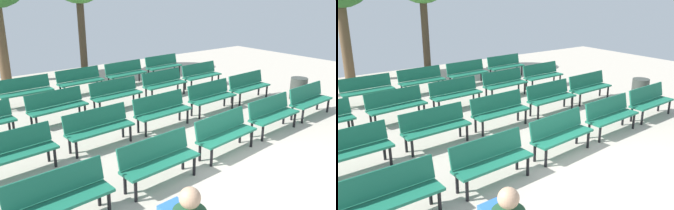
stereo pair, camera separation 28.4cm
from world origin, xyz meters
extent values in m
plane|color=#B2A899|center=(0.00, 0.00, 0.00)|extent=(24.06, 24.06, 0.00)
cube|color=#19664C|center=(-3.90, 1.23, 0.43)|extent=(1.62, 0.51, 0.05)
cube|color=#19664C|center=(-3.91, 1.43, 0.68)|extent=(1.60, 0.19, 0.40)
cylinder|color=black|center=(-3.20, 1.11, 0.20)|extent=(0.06, 0.06, 0.40)
cylinder|color=black|center=(-3.21, 1.42, 0.20)|extent=(0.06, 0.06, 0.40)
cube|color=#19664C|center=(-1.98, 1.35, 0.43)|extent=(1.62, 0.53, 0.05)
cube|color=#19664C|center=(-1.99, 1.55, 0.68)|extent=(1.60, 0.22, 0.40)
cylinder|color=black|center=(-2.67, 1.15, 0.20)|extent=(0.06, 0.06, 0.40)
cylinder|color=black|center=(-1.27, 1.23, 0.20)|extent=(0.06, 0.06, 0.40)
cylinder|color=black|center=(-2.69, 1.47, 0.20)|extent=(0.06, 0.06, 0.40)
cylinder|color=black|center=(-1.29, 1.55, 0.20)|extent=(0.06, 0.06, 0.40)
cube|color=#19664C|center=(-0.06, 1.52, 0.43)|extent=(1.63, 0.58, 0.05)
cube|color=#19664C|center=(-0.08, 1.71, 0.68)|extent=(1.60, 0.27, 0.40)
cylinder|color=black|center=(-0.74, 1.29, 0.20)|extent=(0.06, 0.06, 0.40)
cylinder|color=black|center=(0.65, 1.42, 0.20)|extent=(0.06, 0.06, 0.40)
cylinder|color=black|center=(-0.77, 1.61, 0.20)|extent=(0.06, 0.06, 0.40)
cylinder|color=black|center=(0.62, 1.74, 0.20)|extent=(0.06, 0.06, 0.40)
cube|color=#19664C|center=(1.80, 1.67, 0.43)|extent=(1.62, 0.52, 0.05)
cube|color=#19664C|center=(1.79, 1.87, 0.68)|extent=(1.60, 0.20, 0.40)
cylinder|color=black|center=(1.11, 1.47, 0.20)|extent=(0.06, 0.06, 0.40)
cylinder|color=black|center=(2.51, 1.54, 0.20)|extent=(0.06, 0.06, 0.40)
cylinder|color=black|center=(1.10, 1.79, 0.20)|extent=(0.06, 0.06, 0.40)
cylinder|color=black|center=(2.50, 1.86, 0.20)|extent=(0.06, 0.06, 0.40)
cube|color=#19664C|center=(3.64, 1.78, 0.43)|extent=(1.62, 0.51, 0.05)
cube|color=#19664C|center=(3.63, 1.98, 0.68)|extent=(1.60, 0.20, 0.40)
cylinder|color=black|center=(2.94, 1.58, 0.20)|extent=(0.06, 0.06, 0.40)
cylinder|color=black|center=(4.34, 1.65, 0.20)|extent=(0.06, 0.06, 0.40)
cylinder|color=black|center=(2.93, 1.90, 0.20)|extent=(0.06, 0.06, 0.40)
cylinder|color=black|center=(4.33, 1.97, 0.20)|extent=(0.06, 0.06, 0.40)
cube|color=#19664C|center=(-4.00, 3.32, 0.43)|extent=(1.63, 0.56, 0.05)
cube|color=#19664C|center=(-4.01, 3.52, 0.68)|extent=(1.60, 0.25, 0.40)
cylinder|color=black|center=(-3.29, 3.22, 0.20)|extent=(0.06, 0.06, 0.40)
cylinder|color=black|center=(-3.31, 3.53, 0.20)|extent=(0.06, 0.06, 0.40)
cube|color=#19664C|center=(-2.09, 3.51, 0.43)|extent=(1.62, 0.53, 0.05)
cube|color=#19664C|center=(-2.10, 3.71, 0.68)|extent=(1.60, 0.21, 0.40)
cylinder|color=black|center=(-2.78, 3.31, 0.20)|extent=(0.06, 0.06, 0.40)
cylinder|color=black|center=(-1.38, 3.39, 0.20)|extent=(0.06, 0.06, 0.40)
cylinder|color=black|center=(-2.80, 3.63, 0.20)|extent=(0.06, 0.06, 0.40)
cylinder|color=black|center=(-1.40, 3.71, 0.20)|extent=(0.06, 0.06, 0.40)
cube|color=#19664C|center=(-0.25, 3.58, 0.43)|extent=(1.62, 0.51, 0.05)
cube|color=#19664C|center=(-0.25, 3.78, 0.68)|extent=(1.60, 0.19, 0.40)
cylinder|color=black|center=(-0.94, 3.39, 0.20)|extent=(0.06, 0.06, 0.40)
cylinder|color=black|center=(0.46, 3.46, 0.20)|extent=(0.06, 0.06, 0.40)
cylinder|color=black|center=(-0.95, 3.71, 0.20)|extent=(0.06, 0.06, 0.40)
cylinder|color=black|center=(0.45, 3.78, 0.20)|extent=(0.06, 0.06, 0.40)
cube|color=#19664C|center=(1.66, 3.72, 0.43)|extent=(1.62, 0.51, 0.05)
cube|color=#19664C|center=(1.65, 3.92, 0.68)|extent=(1.60, 0.19, 0.40)
cylinder|color=black|center=(0.97, 3.53, 0.20)|extent=(0.06, 0.06, 0.40)
cylinder|color=black|center=(2.36, 3.59, 0.20)|extent=(0.06, 0.06, 0.40)
cylinder|color=black|center=(0.95, 3.85, 0.20)|extent=(0.06, 0.06, 0.40)
cylinder|color=black|center=(2.35, 3.91, 0.20)|extent=(0.06, 0.06, 0.40)
cube|color=#19664C|center=(3.46, 3.84, 0.43)|extent=(1.62, 0.51, 0.05)
cube|color=#19664C|center=(3.45, 4.04, 0.68)|extent=(1.60, 0.20, 0.40)
cylinder|color=black|center=(2.77, 3.65, 0.20)|extent=(0.06, 0.06, 0.40)
cylinder|color=black|center=(4.16, 3.72, 0.20)|extent=(0.06, 0.06, 0.40)
cylinder|color=black|center=(2.75, 3.97, 0.20)|extent=(0.06, 0.06, 0.40)
cylinder|color=black|center=(4.15, 4.04, 0.20)|extent=(0.06, 0.06, 0.40)
cylinder|color=black|center=(-3.51, 5.36, 0.20)|extent=(0.06, 0.06, 0.40)
cylinder|color=black|center=(-3.53, 5.68, 0.20)|extent=(0.06, 0.06, 0.40)
cube|color=#19664C|center=(-2.27, 5.58, 0.43)|extent=(1.64, 0.60, 0.05)
cube|color=#19664C|center=(-2.29, 5.78, 0.68)|extent=(1.60, 0.28, 0.40)
cylinder|color=black|center=(-2.95, 5.35, 0.20)|extent=(0.06, 0.06, 0.40)
cylinder|color=black|center=(-1.56, 5.49, 0.20)|extent=(0.06, 0.06, 0.40)
cylinder|color=black|center=(-2.98, 5.67, 0.20)|extent=(0.06, 0.06, 0.40)
cylinder|color=black|center=(-1.59, 5.81, 0.20)|extent=(0.06, 0.06, 0.40)
cube|color=#19664C|center=(-0.42, 5.68, 0.43)|extent=(1.62, 0.53, 0.05)
cube|color=#19664C|center=(-0.43, 5.88, 0.68)|extent=(1.60, 0.21, 0.40)
cylinder|color=black|center=(-1.11, 5.48, 0.20)|extent=(0.06, 0.06, 0.40)
cylinder|color=black|center=(0.29, 5.56, 0.20)|extent=(0.06, 0.06, 0.40)
cylinder|color=black|center=(-1.12, 5.80, 0.20)|extent=(0.06, 0.06, 0.40)
cylinder|color=black|center=(0.27, 5.88, 0.20)|extent=(0.06, 0.06, 0.40)
cube|color=#19664C|center=(1.51, 5.82, 0.43)|extent=(1.62, 0.53, 0.05)
cube|color=#19664C|center=(1.50, 6.02, 0.68)|extent=(1.60, 0.21, 0.40)
cylinder|color=black|center=(0.82, 5.62, 0.20)|extent=(0.06, 0.06, 0.40)
cylinder|color=black|center=(2.22, 5.70, 0.20)|extent=(0.06, 0.06, 0.40)
cylinder|color=black|center=(0.80, 5.94, 0.20)|extent=(0.06, 0.06, 0.40)
cylinder|color=black|center=(2.20, 6.02, 0.20)|extent=(0.06, 0.06, 0.40)
cube|color=#19664C|center=(3.32, 5.97, 0.43)|extent=(1.62, 0.51, 0.05)
cube|color=#19664C|center=(3.31, 6.17, 0.68)|extent=(1.60, 0.19, 0.40)
cylinder|color=black|center=(2.63, 5.78, 0.20)|extent=(0.06, 0.06, 0.40)
cylinder|color=black|center=(4.03, 5.84, 0.20)|extent=(0.06, 0.06, 0.40)
cylinder|color=black|center=(2.61, 6.10, 0.20)|extent=(0.06, 0.06, 0.40)
cylinder|color=black|center=(4.01, 6.16, 0.20)|extent=(0.06, 0.06, 0.40)
cube|color=#19664C|center=(-2.47, 7.66, 0.43)|extent=(1.62, 0.51, 0.05)
cube|color=#19664C|center=(-2.48, 7.86, 0.68)|extent=(1.60, 0.19, 0.40)
cylinder|color=black|center=(-3.16, 7.47, 0.20)|extent=(0.06, 0.06, 0.40)
cylinder|color=black|center=(-1.77, 7.53, 0.20)|extent=(0.06, 0.06, 0.40)
cylinder|color=black|center=(-3.18, 7.79, 0.20)|extent=(0.06, 0.06, 0.40)
cylinder|color=black|center=(-1.78, 7.85, 0.20)|extent=(0.06, 0.06, 0.40)
cube|color=#19664C|center=(-0.59, 7.85, 0.43)|extent=(1.62, 0.53, 0.05)
cube|color=#19664C|center=(-0.60, 8.05, 0.68)|extent=(1.60, 0.22, 0.40)
cylinder|color=black|center=(-1.27, 7.65, 0.20)|extent=(0.06, 0.06, 0.40)
cylinder|color=black|center=(0.12, 7.73, 0.20)|extent=(0.06, 0.06, 0.40)
cylinder|color=black|center=(-1.29, 7.97, 0.20)|extent=(0.06, 0.06, 0.40)
cylinder|color=black|center=(0.10, 8.05, 0.20)|extent=(0.06, 0.06, 0.40)
cube|color=#19664C|center=(1.28, 7.93, 0.43)|extent=(1.63, 0.55, 0.05)
cube|color=#19664C|center=(1.27, 8.13, 0.68)|extent=(1.60, 0.23, 0.40)
cylinder|color=black|center=(0.59, 7.73, 0.20)|extent=(0.06, 0.06, 0.40)
cylinder|color=black|center=(1.99, 7.82, 0.20)|extent=(0.06, 0.06, 0.40)
cylinder|color=black|center=(0.57, 8.05, 0.20)|extent=(0.06, 0.06, 0.40)
cylinder|color=black|center=(1.97, 8.14, 0.20)|extent=(0.06, 0.06, 0.40)
cube|color=#19664C|center=(3.19, 8.12, 0.43)|extent=(1.62, 0.52, 0.05)
cube|color=#19664C|center=(3.18, 8.32, 0.68)|extent=(1.60, 0.21, 0.40)
cylinder|color=black|center=(2.50, 7.93, 0.20)|extent=(0.06, 0.06, 0.40)
cylinder|color=black|center=(3.90, 8.00, 0.20)|extent=(0.06, 0.06, 0.40)
cylinder|color=black|center=(2.48, 8.25, 0.20)|extent=(0.06, 0.06, 0.40)
cylinder|color=black|center=(3.88, 8.32, 0.20)|extent=(0.06, 0.06, 0.40)
cylinder|color=brown|center=(-2.20, 11.23, 1.66)|extent=(0.39, 0.39, 3.33)
cylinder|color=#4C3A28|center=(0.90, 10.79, 1.69)|extent=(0.30, 0.30, 3.37)
sphere|color=tan|center=(-3.46, -1.14, 1.54)|extent=(0.22, 0.22, 0.22)
cylinder|color=#383D38|center=(4.82, 2.97, 0.36)|extent=(0.53, 0.53, 0.72)
camera|label=1|loc=(-5.47, -3.40, 3.47)|focal=38.26mm
camera|label=2|loc=(-5.24, -3.57, 3.47)|focal=38.26mm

